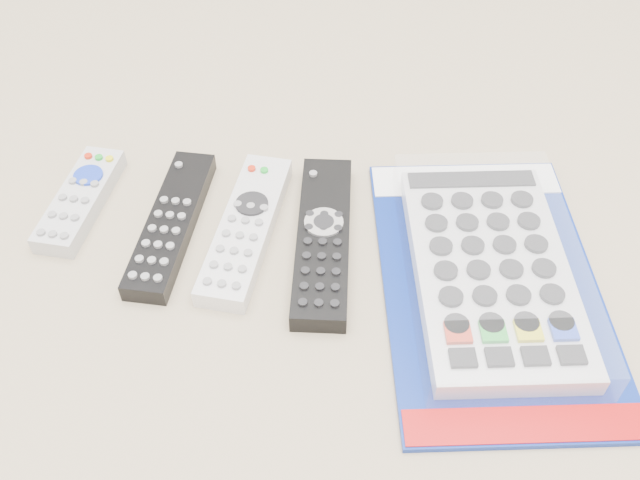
# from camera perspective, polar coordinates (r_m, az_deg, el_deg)

# --- Properties ---
(remote_small_grey) EXTENTS (0.06, 0.16, 0.02)m
(remote_small_grey) POSITION_cam_1_polar(r_m,az_deg,el_deg) (0.83, -18.63, 3.10)
(remote_small_grey) COLOR #A8A8AA
(remote_small_grey) RESTS_ON ground
(remote_slim_black) EXTENTS (0.06, 0.21, 0.02)m
(remote_slim_black) POSITION_cam_1_polar(r_m,az_deg,el_deg) (0.78, -11.81, 1.34)
(remote_slim_black) COLOR black
(remote_slim_black) RESTS_ON ground
(remote_silver_dvd) EXTENTS (0.08, 0.21, 0.02)m
(remote_silver_dvd) POSITION_cam_1_polar(r_m,az_deg,el_deg) (0.76, -5.94, 0.95)
(remote_silver_dvd) COLOR silver
(remote_silver_dvd) RESTS_ON ground
(remote_large_black) EXTENTS (0.06, 0.23, 0.02)m
(remote_large_black) POSITION_cam_1_polar(r_m,az_deg,el_deg) (0.74, 0.25, 0.10)
(remote_large_black) COLOR black
(remote_large_black) RESTS_ON ground
(jumbo_remote_packaged) EXTENTS (0.25, 0.37, 0.05)m
(jumbo_remote_packaged) POSITION_cam_1_polar(r_m,az_deg,el_deg) (0.73, 13.57, -2.25)
(jumbo_remote_packaged) COLOR navy
(jumbo_remote_packaged) RESTS_ON ground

